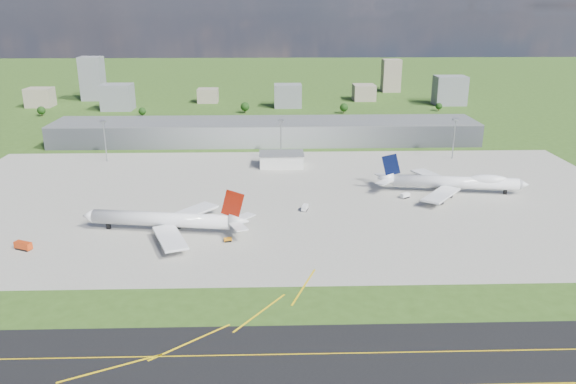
{
  "coord_description": "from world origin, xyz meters",
  "views": [
    {
      "loc": [
        4.23,
        -230.48,
        93.51
      ],
      "look_at": [
        11.7,
        23.02,
        9.0
      ],
      "focal_mm": 35.0,
      "sensor_mm": 36.0,
      "label": 1
    }
  ],
  "objects_px": {
    "van_white_far": "(405,196)",
    "tug_yellow": "(228,240)",
    "fire_truck": "(23,246)",
    "airliner_red_twin": "(167,220)",
    "van_white_near": "(305,208)",
    "airliner_blue_quad": "(455,182)"
  },
  "relations": [
    {
      "from": "airliner_blue_quad",
      "to": "van_white_far",
      "type": "bearing_deg",
      "value": -156.01
    },
    {
      "from": "van_white_near",
      "to": "van_white_far",
      "type": "xyz_separation_m",
      "value": [
        52.31,
        16.94,
        -0.04
      ]
    },
    {
      "from": "van_white_far",
      "to": "fire_truck",
      "type": "bearing_deg",
      "value": 166.9
    },
    {
      "from": "van_white_near",
      "to": "van_white_far",
      "type": "bearing_deg",
      "value": -55.8
    },
    {
      "from": "airliner_red_twin",
      "to": "fire_truck",
      "type": "distance_m",
      "value": 57.62
    },
    {
      "from": "fire_truck",
      "to": "van_white_near",
      "type": "xyz_separation_m",
      "value": [
        115.94,
        42.09,
        -0.31
      ]
    },
    {
      "from": "fire_truck",
      "to": "van_white_far",
      "type": "bearing_deg",
      "value": 43.31
    },
    {
      "from": "tug_yellow",
      "to": "fire_truck",
      "type": "bearing_deg",
      "value": 169.88
    },
    {
      "from": "airliner_red_twin",
      "to": "fire_truck",
      "type": "relative_size",
      "value": 9.54
    },
    {
      "from": "fire_truck",
      "to": "tug_yellow",
      "type": "xyz_separation_m",
      "value": [
        81.7,
        5.63,
        -0.77
      ]
    },
    {
      "from": "van_white_near",
      "to": "tug_yellow",
      "type": "bearing_deg",
      "value": 153.05
    },
    {
      "from": "airliner_red_twin",
      "to": "van_white_far",
      "type": "relative_size",
      "value": 13.81
    },
    {
      "from": "van_white_near",
      "to": "van_white_far",
      "type": "height_order",
      "value": "van_white_near"
    },
    {
      "from": "airliner_blue_quad",
      "to": "tug_yellow",
      "type": "xyz_separation_m",
      "value": [
        -114.36,
        -61.32,
        -4.77
      ]
    },
    {
      "from": "van_white_far",
      "to": "tug_yellow",
      "type": "bearing_deg",
      "value": 179.24
    },
    {
      "from": "airliner_red_twin",
      "to": "tug_yellow",
      "type": "bearing_deg",
      "value": 165.42
    },
    {
      "from": "airliner_blue_quad",
      "to": "tug_yellow",
      "type": "distance_m",
      "value": 129.85
    },
    {
      "from": "tug_yellow",
      "to": "van_white_near",
      "type": "bearing_deg",
      "value": 32.74
    },
    {
      "from": "airliner_red_twin",
      "to": "van_white_near",
      "type": "relative_size",
      "value": 13.26
    },
    {
      "from": "tug_yellow",
      "to": "van_white_far",
      "type": "distance_m",
      "value": 101.71
    },
    {
      "from": "airliner_red_twin",
      "to": "airliner_blue_quad",
      "type": "bearing_deg",
      "value": -151.9
    },
    {
      "from": "fire_truck",
      "to": "van_white_near",
      "type": "relative_size",
      "value": 1.39
    }
  ]
}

